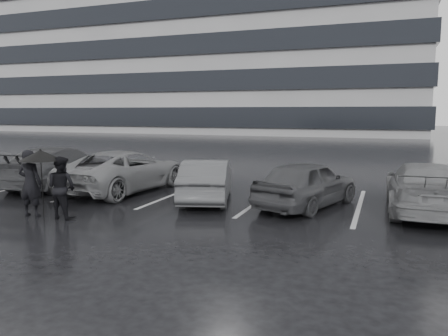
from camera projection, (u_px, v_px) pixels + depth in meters
ground at (211, 216)px, 10.90m from camera, size 160.00×160.00×0.00m
office_building at (194, 28)px, 61.28m from camera, size 61.00×26.00×29.00m
car_main at (307, 184)px, 11.93m from camera, size 2.66×4.10×1.30m
car_west_a at (207, 180)px, 12.76m from camera, size 2.32×3.93×1.22m
car_west_b at (125, 171)px, 14.34m from camera, size 2.68×5.04×1.35m
car_west_c at (61, 167)px, 15.18m from camera, size 2.18×4.90×1.40m
car_east at (425, 188)px, 11.23m from camera, size 1.91×4.56×1.32m
pedestrian_left at (30, 183)px, 10.83m from camera, size 0.67×0.49×1.68m
pedestrian_right at (62, 187)px, 10.64m from camera, size 0.78×0.62×1.53m
umbrella at (41, 155)px, 10.55m from camera, size 1.01×1.01×1.71m
stall_stripes at (218, 196)px, 13.50m from camera, size 19.72×5.00×0.00m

